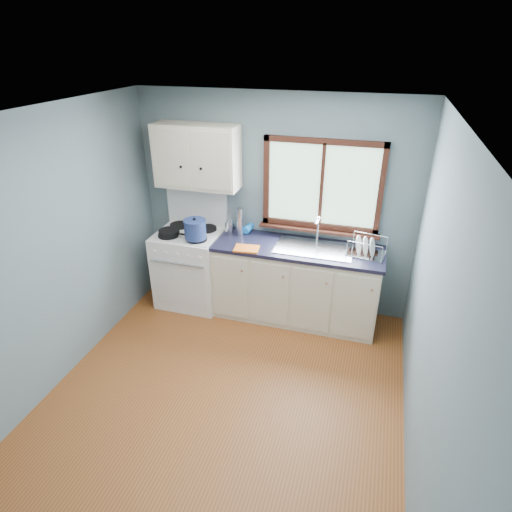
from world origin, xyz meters
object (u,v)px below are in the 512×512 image
(utensil_crock, at_px, (230,227))
(dish_rack, at_px, (366,250))
(gas_range, at_px, (191,265))
(skillet, at_px, (169,232))
(stockpot, at_px, (195,229))
(thermos, at_px, (240,222))
(base_cabinets, at_px, (296,286))
(sink, at_px, (314,254))

(utensil_crock, bearing_deg, dish_rack, -4.59)
(gas_range, relative_size, skillet, 3.69)
(gas_range, distance_m, dish_rack, 2.09)
(stockpot, bearing_deg, thermos, 35.59)
(skillet, relative_size, dish_rack, 0.88)
(dish_rack, bearing_deg, stockpot, -163.90)
(base_cabinets, height_order, skillet, skillet)
(utensil_crock, bearing_deg, gas_range, -160.19)
(base_cabinets, relative_size, skillet, 5.02)
(base_cabinets, height_order, stockpot, stockpot)
(gas_range, xyz_separation_m, thermos, (0.60, 0.13, 0.59))
(dish_rack, bearing_deg, utensil_crock, -174.92)
(skillet, bearing_deg, base_cabinets, 11.17)
(sink, bearing_deg, gas_range, -179.29)
(skillet, bearing_deg, utensil_crock, 31.69)
(base_cabinets, distance_m, stockpot, 1.33)
(skillet, bearing_deg, dish_rack, 9.47)
(stockpot, bearing_deg, dish_rack, 6.44)
(base_cabinets, xyz_separation_m, dish_rack, (0.73, 0.02, 0.56))
(sink, height_order, thermos, thermos)
(gas_range, distance_m, stockpot, 0.63)
(sink, distance_m, thermos, 0.92)
(skillet, bearing_deg, gas_range, 48.08)
(gas_range, relative_size, stockpot, 4.37)
(gas_range, distance_m, utensil_crock, 0.70)
(base_cabinets, bearing_deg, thermos, 170.88)
(base_cabinets, relative_size, stockpot, 5.94)
(stockpot, distance_m, utensil_crock, 0.45)
(utensil_crock, bearing_deg, sink, -8.17)
(sink, bearing_deg, stockpot, -171.81)
(gas_range, relative_size, thermos, 4.12)
(gas_range, height_order, utensil_crock, gas_range)
(sink, distance_m, dish_rack, 0.56)
(sink, height_order, dish_rack, sink)
(stockpot, xyz_separation_m, utensil_crock, (0.29, 0.34, -0.08))
(sink, xyz_separation_m, dish_rack, (0.55, 0.02, 0.11))
(gas_range, xyz_separation_m, skillet, (-0.16, -0.16, 0.49))
(utensil_crock, distance_m, thermos, 0.17)
(sink, height_order, utensil_crock, utensil_crock)
(gas_range, bearing_deg, sink, 0.71)
(gas_range, height_order, thermos, gas_range)
(gas_range, height_order, dish_rack, gas_range)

